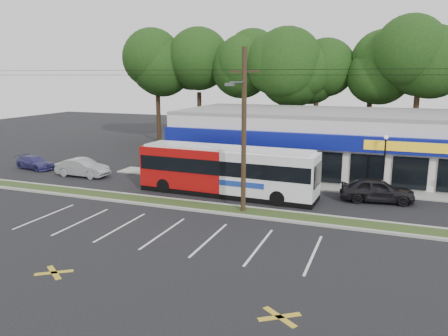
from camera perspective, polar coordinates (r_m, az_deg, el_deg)
name	(u,v)px	position (r m, az deg, el deg)	size (l,w,h in m)	color
ground	(193,212)	(27.57, -4.11, -5.71)	(120.00, 120.00, 0.00)	black
grass_strip	(199,206)	(28.42, -3.26, -5.03)	(40.00, 1.60, 0.12)	#273917
curb_south	(194,210)	(27.68, -3.98, -5.49)	(40.00, 0.25, 0.14)	#9E9E93
curb_north	(204,203)	(29.16, -2.58, -4.55)	(40.00, 0.25, 0.14)	#9E9E93
sidewalk	(300,185)	(34.38, 9.89, -2.18)	(32.00, 2.20, 0.10)	#9E9E93
strip_mall	(321,140)	(40.51, 12.60, 3.60)	(25.00, 12.55, 5.30)	beige
utility_pole	(241,126)	(26.24, 2.22, 5.52)	(50.00, 2.77, 10.00)	black
lamp_post	(385,157)	(33.09, 20.23, 1.33)	(0.30, 0.30, 4.25)	black
tree_line	(324,75)	(50.30, 12.90, 11.77)	(46.76, 6.76, 11.83)	black
metrobus	(227,170)	(30.88, 0.38, -0.23)	(12.93, 3.20, 3.45)	#A20C0C
car_dark	(377,190)	(31.18, 19.36, -2.72)	(1.93, 4.80, 1.63)	black
car_silver	(83,168)	(38.66, -17.99, 0.05)	(1.60, 4.59, 1.51)	#95989C
car_blue	(35,163)	(43.31, -23.44, 0.66)	(1.66, 4.08, 1.18)	navy
pedestrian_a	(314,186)	(31.08, 11.72, -2.35)	(0.58, 0.38, 1.60)	silver
pedestrian_b	(274,175)	(34.14, 6.57, -0.89)	(0.78, 0.61, 1.61)	beige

